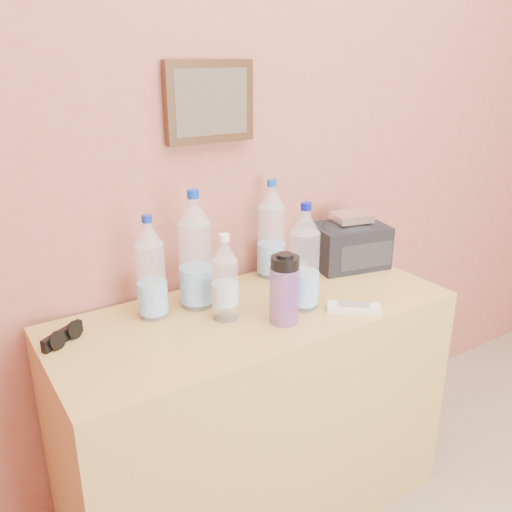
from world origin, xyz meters
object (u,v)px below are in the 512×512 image
Objects in this scene: pet_large_d at (304,262)px; sunglasses at (62,336)px; dresser at (255,415)px; pet_large_b at (151,273)px; toiletry_bag at (349,243)px; foil_packet at (351,217)px; pet_large_a at (196,256)px; pet_small at (225,282)px; pet_large_c at (271,234)px; ac_remote at (354,308)px; nalgene_bottle at (284,289)px.

sunglasses is at bearing 165.49° from pet_large_d.
pet_large_b is at bearing 155.24° from dresser.
sunglasses reaches higher than dresser.
toiletry_bag is 0.10m from foil_packet.
pet_large_d is 0.41m from toiletry_bag.
pet_large_a is at bearing -31.10° from sunglasses.
pet_large_c is at bearing 33.85° from pet_small.
pet_large_b is at bearing 155.29° from pet_large_d.
pet_large_b is at bearing -171.26° from pet_large_c.
pet_large_a is 0.33m from pet_large_d.
dresser is 7.82× the size of ac_remote.
pet_large_a is 2.63× the size of sunglasses.
nalgene_bottle is 0.64m from sunglasses.
pet_large_c is 1.33× the size of toiletry_bag.
pet_large_b reaches higher than dresser.
pet_small reaches higher than sunglasses.
pet_large_d is 2.09× the size of ac_remote.
nalgene_bottle is 0.81× the size of toiletry_bag.
pet_large_b is 1.20× the size of pet_small.
ac_remote is (0.39, -0.30, -0.15)m from pet_large_a.
pet_large_a reaches higher than pet_large_d.
sunglasses is at bearing -178.84° from pet_large_a.
pet_large_c is 0.37m from pet_small.
foil_packet is at bearing -32.22° from sunglasses.
pet_large_d is at bearing -46.77° from sunglasses.
toiletry_bag is at bearing 91.95° from ac_remote.
nalgene_bottle is at bearing -155.27° from pet_large_d.
toiletry_bag reaches higher than ac_remote.
pet_large_b reaches higher than sunglasses.
nalgene_bottle is (0.13, -0.11, -0.01)m from pet_small.
pet_small is 1.24× the size of nalgene_bottle.
ac_remote is (0.11, -0.11, -0.14)m from pet_large_d.
pet_large_d is 0.25m from pet_small.
sunglasses is (-0.42, -0.01, -0.15)m from pet_large_a.
foil_packet is (-0.01, -0.01, 0.10)m from toiletry_bag.
nalgene_bottle is 0.25m from ac_remote.
nalgene_bottle is at bearing -55.22° from pet_large_a.
dresser is 0.52m from nalgene_bottle.
pet_large_a is 1.74× the size of nalgene_bottle.
toiletry_bag is at bearing 11.87° from pet_small.
sunglasses is (-0.76, -0.09, -0.14)m from pet_large_c.
pet_large_b is 0.91× the size of pet_large_c.
pet_large_a is 0.45m from sunglasses.
ac_remote is (0.35, -0.18, -0.11)m from pet_small.
pet_large_a reaches higher than pet_large_c.
dresser is at bearing 104.49° from nalgene_bottle.
foil_packet is (0.46, 0.23, 0.09)m from nalgene_bottle.
ac_remote is 1.24× the size of foil_packet.
sunglasses is at bearing -159.08° from ac_remote.
pet_large_d is 2.59× the size of foil_packet.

